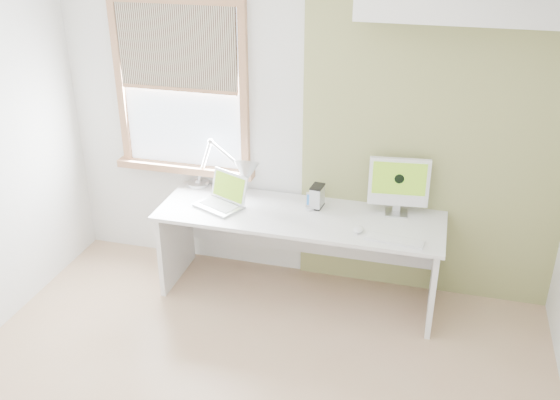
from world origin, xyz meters
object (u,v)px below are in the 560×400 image
(imac, at_px, (399,183))
(laptop, at_px, (223,198))
(desk_lamp, at_px, (236,173))
(external_drive, at_px, (317,196))
(desk, at_px, (301,233))

(imac, bearing_deg, laptop, -170.62)
(laptop, relative_size, imac, 0.96)
(laptop, distance_m, imac, 1.36)
(desk_lamp, bearing_deg, external_drive, 3.18)
(desk_lamp, bearing_deg, laptop, -120.71)
(desk, relative_size, external_drive, 12.10)
(laptop, xyz_separation_m, external_drive, (0.72, 0.16, 0.03))
(desk, distance_m, imac, 0.86)
(desk, xyz_separation_m, desk_lamp, (-0.54, 0.06, 0.43))
(desk, xyz_separation_m, external_drive, (0.10, 0.10, 0.29))
(desk, height_order, imac, imac)
(desk, bearing_deg, imac, 12.80)
(desk, height_order, laptop, laptop)
(external_drive, xyz_separation_m, imac, (0.61, 0.06, 0.16))
(desk, distance_m, laptop, 0.67)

